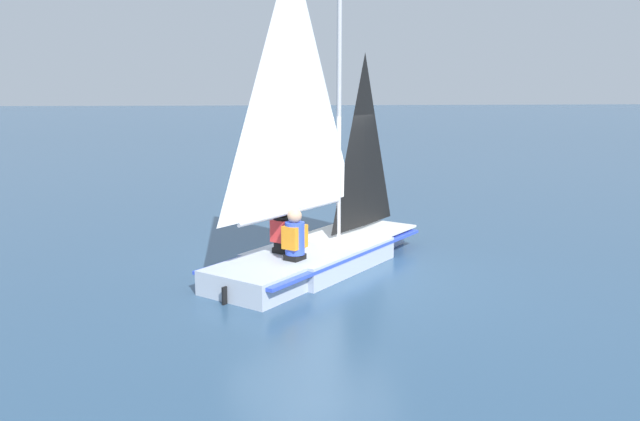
# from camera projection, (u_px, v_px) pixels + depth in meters

# --- Properties ---
(ground_plane) EXTENTS (260.00, 260.00, 0.00)m
(ground_plane) POSITION_uv_depth(u_px,v_px,m) (320.00, 267.00, 10.53)
(ground_plane) COLOR #2D4C6B
(sailboat_main) EXTENTS (4.10, 4.25, 5.17)m
(sailboat_main) POSITION_uv_depth(u_px,v_px,m) (318.00, 222.00, 10.35)
(sailboat_main) COLOR #B2BCCC
(sailboat_main) RESTS_ON ground_plane
(sailor_helm) EXTENTS (0.42, 0.43, 1.16)m
(sailor_helm) POSITION_uv_depth(u_px,v_px,m) (283.00, 236.00, 9.98)
(sailor_helm) COLOR black
(sailor_helm) RESTS_ON ground_plane
(sailor_crew) EXTENTS (0.42, 0.43, 1.16)m
(sailor_crew) POSITION_uv_depth(u_px,v_px,m) (295.00, 244.00, 9.54)
(sailor_crew) COLOR black
(sailor_crew) RESTS_ON ground_plane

